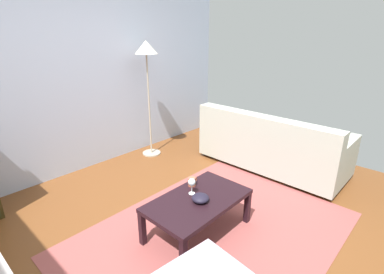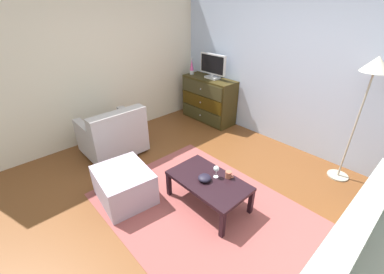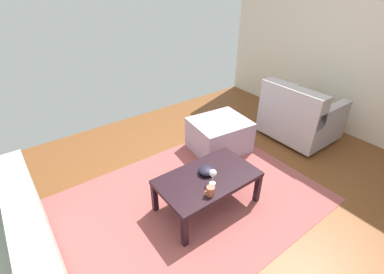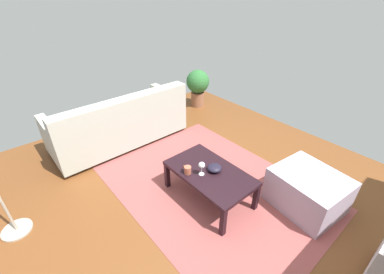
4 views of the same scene
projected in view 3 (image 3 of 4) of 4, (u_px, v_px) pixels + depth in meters
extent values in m
cube|color=brown|center=(219.00, 205.00, 2.81)|extent=(5.49, 4.62, 0.05)
cube|color=beige|center=(377.00, 39.00, 3.37)|extent=(0.12, 4.62, 2.66)
cube|color=#954845|center=(192.00, 200.00, 2.83)|extent=(2.60, 1.90, 0.01)
cube|color=black|center=(258.00, 188.00, 2.76)|extent=(0.05, 0.05, 0.33)
cube|color=black|center=(185.00, 232.00, 2.30)|extent=(0.05, 0.05, 0.33)
cube|color=black|center=(224.00, 164.00, 3.11)|extent=(0.05, 0.05, 0.33)
cube|color=black|center=(155.00, 197.00, 2.65)|extent=(0.05, 0.05, 0.33)
cube|color=black|center=(208.00, 178.00, 2.60)|extent=(0.97, 0.57, 0.04)
cylinder|color=silver|center=(212.00, 183.00, 2.51)|extent=(0.06, 0.06, 0.00)
cylinder|color=silver|center=(213.00, 179.00, 2.49)|extent=(0.01, 0.01, 0.09)
sphere|color=silver|center=(213.00, 173.00, 2.45)|extent=(0.07, 0.07, 0.07)
cylinder|color=#A95840|center=(211.00, 191.00, 2.37)|extent=(0.08, 0.08, 0.08)
torus|color=#A95840|center=(206.00, 193.00, 2.34)|extent=(0.05, 0.01, 0.05)
ellipsoid|color=black|center=(206.00, 170.00, 2.62)|extent=(0.16, 0.16, 0.07)
cylinder|color=#332319|center=(40.00, 225.00, 2.53)|extent=(0.05, 0.05, 0.05)
cube|color=#ACB2A4|center=(39.00, 258.00, 1.60)|extent=(0.20, 1.95, 0.41)
cylinder|color=#332319|center=(333.00, 138.00, 3.85)|extent=(0.05, 0.05, 0.05)
cylinder|color=#332319|center=(290.00, 119.00, 4.34)|extent=(0.05, 0.05, 0.05)
cylinder|color=#332319|center=(306.00, 153.00, 3.52)|extent=(0.05, 0.05, 0.05)
cylinder|color=#332319|center=(263.00, 131.00, 4.02)|extent=(0.05, 0.05, 0.05)
cube|color=#A9A1A1|center=(300.00, 122.00, 3.83)|extent=(0.80, 0.88, 0.36)
cube|color=#A9A1A1|center=(292.00, 102.00, 3.47)|extent=(0.20, 0.88, 0.40)
cube|color=#A9A1A1|center=(331.00, 114.00, 3.42)|extent=(0.76, 0.12, 0.20)
cube|color=#A9A1A1|center=(281.00, 95.00, 3.94)|extent=(0.76, 0.12, 0.20)
cube|color=#AC9AAF|center=(219.00, 135.00, 3.56)|extent=(0.77, 0.68, 0.42)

